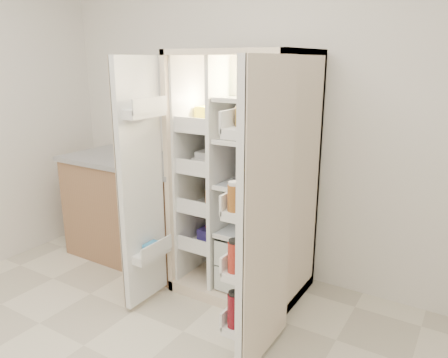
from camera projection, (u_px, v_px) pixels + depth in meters
The scene contains 5 objects.
wall_back at pixel (264, 110), 3.34m from camera, with size 4.00×0.02×2.70m, color white.
refrigerator at pixel (248, 196), 3.19m from camera, with size 0.92×0.70×1.80m.
freezer_door at pixel (141, 186), 2.92m from camera, with size 0.15×0.40×1.72m.
fridge_door at pixel (263, 220), 2.35m from camera, with size 0.17×0.58×1.72m.
kitchen_counter at pixel (137, 208), 3.77m from camera, with size 1.27×0.67×0.92m.
Camera 1 is at (1.51, -1.03, 1.73)m, focal length 34.00 mm.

